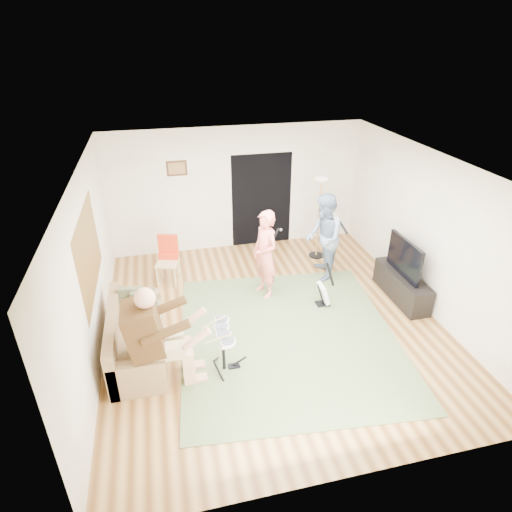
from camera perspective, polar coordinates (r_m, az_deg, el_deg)
The scene contains 19 objects.
floor at distance 7.42m, azimuth 2.19°, elevation -8.60°, with size 6.00×6.00×0.00m, color brown.
walls at distance 6.70m, azimuth 2.40°, elevation 0.72°, with size 5.50×6.00×2.70m, color #F0E3D0, non-canonical shape.
ceiling at distance 6.20m, azimuth 2.65°, elevation 11.88°, with size 6.00×6.00×0.00m, color white.
window_blinds at distance 6.67m, azimuth -21.40°, elevation 0.47°, with size 2.05×2.05×0.00m, color brown.
doorway at distance 9.60m, azimuth 0.76°, elevation 7.44°, with size 2.10×2.10×0.00m, color black.
picture_frame at distance 9.08m, azimuth -10.52°, elevation 11.43°, with size 0.42×0.03×0.32m, color #3F2314.
area_rug at distance 7.09m, azimuth 4.32°, elevation -10.55°, with size 3.42×3.80×0.02m, color #54683F.
sofa at distance 6.85m, azimuth -16.12°, elevation -10.77°, with size 0.78×1.90×0.77m.
drummer at distance 6.10m, azimuth -12.49°, elevation -11.62°, with size 1.00×0.56×1.53m.
drum_kit at distance 6.30m, azimuth -4.35°, elevation -12.63°, with size 0.40×0.72×0.74m.
singer at distance 7.70m, azimuth 1.23°, elevation 0.20°, with size 0.61×0.40×1.66m, color #FF7C6E.
microphone at distance 7.56m, azimuth 2.73°, elevation 3.11°, with size 0.06×0.06×0.24m, color black, non-canonical shape.
guitarist at distance 8.34m, azimuth 8.98°, elevation 2.42°, with size 0.84×0.66×1.73m, color #7085A4.
guitar_held at distance 8.29m, azimuth 10.43°, elevation 4.50°, with size 0.12×0.60×0.26m, color silver, non-canonical shape.
guitar_spare at distance 7.76m, azimuth 9.03°, elevation -4.91°, with size 0.31×0.28×0.87m.
torchiere_lamp at distance 9.02m, azimuth 8.50°, elevation 6.82°, with size 0.32×0.32×1.76m.
dining_chair at distance 8.49m, azimuth -11.69°, elevation -1.37°, with size 0.50×0.53×0.95m.
tv_cabinet at distance 8.31m, azimuth 18.85°, elevation -3.79°, with size 0.40×1.40×0.50m, color black.
television at distance 8.00m, azimuth 19.20°, elevation -0.18°, with size 0.06×1.00×0.67m, color black.
Camera 1 is at (-1.65, -5.73, 4.42)m, focal length 30.00 mm.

